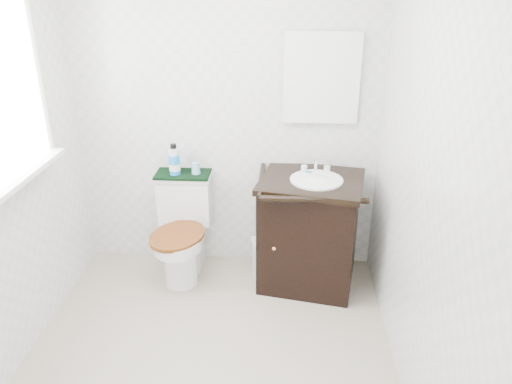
# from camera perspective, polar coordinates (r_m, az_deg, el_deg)

# --- Properties ---
(floor) EXTENTS (2.40, 2.40, 0.00)m
(floor) POSITION_cam_1_polar(r_m,az_deg,el_deg) (3.13, -5.50, -18.87)
(floor) COLOR #B0A58E
(floor) RESTS_ON ground
(wall_back) EXTENTS (2.40, 0.00, 2.40)m
(wall_back) POSITION_cam_1_polar(r_m,az_deg,el_deg) (3.61, -3.42, 9.11)
(wall_back) COLOR silver
(wall_back) RESTS_ON ground
(wall_front) EXTENTS (2.40, 0.00, 2.40)m
(wall_front) POSITION_cam_1_polar(r_m,az_deg,el_deg) (1.46, -14.59, -15.80)
(wall_front) COLOR silver
(wall_front) RESTS_ON ground
(wall_right) EXTENTS (0.00, 2.40, 2.40)m
(wall_right) POSITION_cam_1_polar(r_m,az_deg,el_deg) (2.53, 18.75, 1.36)
(wall_right) COLOR silver
(wall_right) RESTS_ON ground
(window) EXTENTS (0.02, 0.70, 0.90)m
(window) POSITION_cam_1_polar(r_m,az_deg,el_deg) (2.97, -27.19, 10.32)
(window) COLOR white
(window) RESTS_ON wall_left
(mirror) EXTENTS (0.50, 0.02, 0.60)m
(mirror) POSITION_cam_1_polar(r_m,az_deg,el_deg) (3.51, 7.51, 12.74)
(mirror) COLOR silver
(mirror) RESTS_ON wall_back
(toilet) EXTENTS (0.46, 0.66, 0.75)m
(toilet) POSITION_cam_1_polar(r_m,az_deg,el_deg) (3.76, -8.32, -4.68)
(toilet) COLOR white
(toilet) RESTS_ON floor
(vanity) EXTENTS (0.79, 0.71, 0.92)m
(vanity) POSITION_cam_1_polar(r_m,az_deg,el_deg) (3.59, 6.14, -4.24)
(vanity) COLOR black
(vanity) RESTS_ON floor
(trash_bin) EXTENTS (0.25, 0.23, 0.31)m
(trash_bin) POSITION_cam_1_polar(r_m,az_deg,el_deg) (3.76, 1.26, -7.56)
(trash_bin) COLOR silver
(trash_bin) RESTS_ON floor
(towel) EXTENTS (0.40, 0.22, 0.02)m
(towel) POSITION_cam_1_polar(r_m,az_deg,el_deg) (3.69, -8.36, 2.03)
(towel) COLOR black
(towel) RESTS_ON toilet
(mouthwash_bottle) EXTENTS (0.08, 0.08, 0.23)m
(mouthwash_bottle) POSITION_cam_1_polar(r_m,az_deg,el_deg) (3.64, -9.32, 3.57)
(mouthwash_bottle) COLOR #1A88E1
(mouthwash_bottle) RESTS_ON towel
(cup) EXTENTS (0.07, 0.07, 0.08)m
(cup) POSITION_cam_1_polar(r_m,az_deg,el_deg) (3.65, -6.90, 2.74)
(cup) COLOR #82AFD5
(cup) RESTS_ON towel
(soap_bar) EXTENTS (0.07, 0.05, 0.02)m
(soap_bar) POSITION_cam_1_polar(r_m,az_deg,el_deg) (3.51, 6.05, 2.25)
(soap_bar) COLOR #197079
(soap_bar) RESTS_ON vanity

